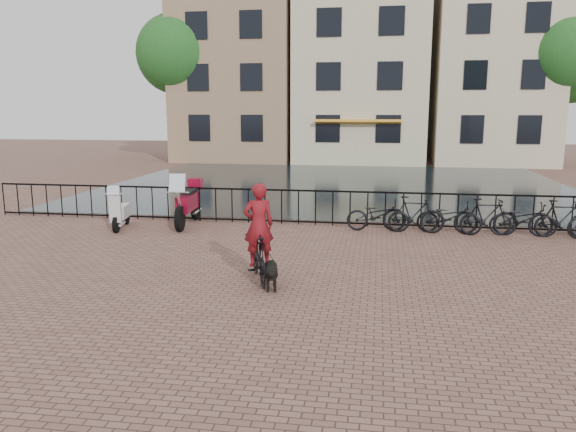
# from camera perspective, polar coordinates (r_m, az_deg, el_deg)

# --- Properties ---
(ground) EXTENTS (100.00, 100.00, 0.00)m
(ground) POSITION_cam_1_polar(r_m,az_deg,el_deg) (8.82, -3.18, -11.34)
(ground) COLOR brown
(ground) RESTS_ON ground
(canal_water) EXTENTS (20.00, 20.00, 0.00)m
(canal_water) POSITION_cam_1_polar(r_m,az_deg,el_deg) (25.55, 5.15, 3.29)
(canal_water) COLOR black
(canal_water) RESTS_ON ground
(railing) EXTENTS (20.00, 0.05, 1.02)m
(railing) POSITION_cam_1_polar(r_m,az_deg,el_deg) (16.31, 2.81, 0.85)
(railing) COLOR black
(railing) RESTS_ON ground
(canal_house_left) EXTENTS (7.50, 9.00, 12.80)m
(canal_house_left) POSITION_cam_1_polar(r_m,az_deg,el_deg) (39.21, -4.67, 15.26)
(canal_house_left) COLOR #8F7053
(canal_house_left) RESTS_ON ground
(canal_house_mid) EXTENTS (8.00, 9.50, 11.80)m
(canal_house_mid) POSITION_cam_1_polar(r_m,az_deg,el_deg) (38.08, 7.51, 14.59)
(canal_house_mid) COLOR #BEB68F
(canal_house_mid) RESTS_ON ground
(canal_house_right) EXTENTS (7.00, 9.00, 13.30)m
(canal_house_right) POSITION_cam_1_polar(r_m,az_deg,el_deg) (38.70, 19.89, 15.11)
(canal_house_right) COLOR #C6B093
(canal_house_right) RESTS_ON ground
(tree_far_left) EXTENTS (5.04, 5.04, 9.27)m
(tree_far_left) POSITION_cam_1_polar(r_m,az_deg,el_deg) (37.39, -11.25, 15.82)
(tree_far_left) COLOR black
(tree_far_left) RESTS_ON ground
(tree_far_right) EXTENTS (4.76, 4.76, 8.76)m
(tree_far_right) POSITION_cam_1_polar(r_m,az_deg,el_deg) (36.56, 26.30, 14.47)
(tree_far_right) COLOR black
(tree_far_right) RESTS_ON ground
(cyclist) EXTENTS (1.02, 1.71, 2.26)m
(cyclist) POSITION_cam_1_polar(r_m,az_deg,el_deg) (10.89, -3.00, -2.28)
(cyclist) COLOR black
(cyclist) RESTS_ON ground
(dog) EXTENTS (0.45, 0.90, 0.58)m
(dog) POSITION_cam_1_polar(r_m,az_deg,el_deg) (10.54, -1.71, -5.91)
(dog) COLOR black
(dog) RESTS_ON ground
(motorcycle) EXTENTS (0.72, 2.34, 1.64)m
(motorcycle) POSITION_cam_1_polar(r_m,az_deg,el_deg) (16.46, -10.16, 1.90)
(motorcycle) COLOR maroon
(motorcycle) RESTS_ON ground
(scooter) EXTENTS (0.69, 1.49, 1.33)m
(scooter) POSITION_cam_1_polar(r_m,az_deg,el_deg) (16.46, -16.65, 1.06)
(scooter) COLOR beige
(scooter) RESTS_ON ground
(parked_bike_0) EXTENTS (1.73, 0.63, 0.90)m
(parked_bike_0) POSITION_cam_1_polar(r_m,az_deg,el_deg) (15.64, 9.13, 0.09)
(parked_bike_0) COLOR black
(parked_bike_0) RESTS_ON ground
(parked_bike_1) EXTENTS (1.70, 0.65, 1.00)m
(parked_bike_1) POSITION_cam_1_polar(r_m,az_deg,el_deg) (15.66, 12.61, 0.16)
(parked_bike_1) COLOR black
(parked_bike_1) RESTS_ON ground
(parked_bike_2) EXTENTS (1.79, 0.87, 0.90)m
(parked_bike_2) POSITION_cam_1_polar(r_m,az_deg,el_deg) (15.75, 16.05, -0.12)
(parked_bike_2) COLOR black
(parked_bike_2) RESTS_ON ground
(parked_bike_3) EXTENTS (1.68, 0.51, 1.00)m
(parked_bike_3) POSITION_cam_1_polar(r_m,az_deg,el_deg) (15.89, 19.46, -0.05)
(parked_bike_3) COLOR black
(parked_bike_3) RESTS_ON ground
(parked_bike_4) EXTENTS (1.74, 0.66, 0.90)m
(parked_bike_4) POSITION_cam_1_polar(r_m,az_deg,el_deg) (16.10, 22.78, -0.32)
(parked_bike_4) COLOR black
(parked_bike_4) RESTS_ON ground
(parked_bike_5) EXTENTS (1.68, 0.54, 1.00)m
(parked_bike_5) POSITION_cam_1_polar(r_m,az_deg,el_deg) (16.34, 26.03, -0.25)
(parked_bike_5) COLOR black
(parked_bike_5) RESTS_ON ground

